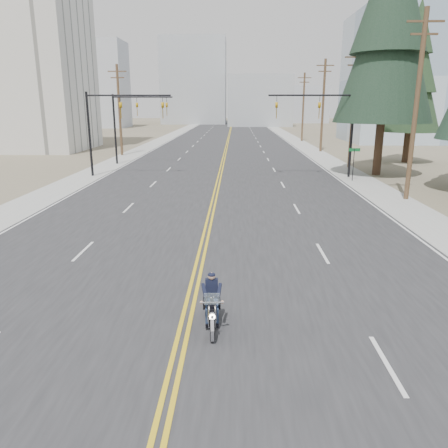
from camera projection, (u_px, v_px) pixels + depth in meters
name	position (u px, v px, depth m)	size (l,w,h in m)	color
road	(228.00, 141.00, 74.10)	(20.00, 200.00, 0.01)	#303033
sidewalk_left	(161.00, 141.00, 74.40)	(3.00, 200.00, 0.01)	#A5A5A0
sidewalk_right	(296.00, 141.00, 73.80)	(3.00, 200.00, 0.01)	#A5A5A0
traffic_mast_left	(112.00, 117.00, 36.39)	(7.10, 0.26, 7.00)	black
traffic_mast_right	(328.00, 118.00, 35.92)	(7.10, 0.26, 7.00)	black
traffic_mast_far	(131.00, 116.00, 44.13)	(6.10, 0.26, 7.00)	black
street_sign	(354.00, 159.00, 34.78)	(0.90, 0.06, 2.62)	black
utility_pole_b	(416.00, 104.00, 26.88)	(2.20, 0.30, 11.50)	brown
utility_pole_c	(353.00, 107.00, 41.41)	(2.20, 0.30, 11.00)	brown
utility_pole_d	(323.00, 104.00, 55.80)	(2.20, 0.30, 11.50)	brown
utility_pole_e	(303.00, 106.00, 72.26)	(2.20, 0.30, 11.00)	brown
utility_pole_left	(119.00, 109.00, 51.77)	(2.20, 0.30, 10.50)	brown
apartment_block	(10.00, 32.00, 56.41)	(18.00, 14.00, 30.00)	silver
glass_building	(425.00, 79.00, 70.62)	(24.00, 16.00, 20.00)	#9EB5CC
haze_bldg_a	(99.00, 85.00, 115.49)	(14.00, 12.00, 22.00)	#B7BCC6
haze_bldg_b	(259.00, 101.00, 125.06)	(18.00, 14.00, 14.00)	#ADB2B7
haze_bldg_c	(390.00, 92.00, 109.24)	(16.00, 12.00, 18.00)	#B7BCC6
haze_bldg_d	(194.00, 82.00, 138.46)	(20.00, 15.00, 26.00)	#ADB2B7
haze_bldg_e	(305.00, 105.00, 148.99)	(14.00, 14.00, 12.00)	#B7BCC6
haze_bldg_f	(66.00, 98.00, 131.14)	(12.00, 12.00, 16.00)	#ADB2B7
motorcyclist	(212.00, 302.00, 11.91)	(0.83, 1.94, 1.51)	black
conifer_tall	(391.00, 15.00, 35.01)	(8.09, 8.09, 22.47)	#382619
conifer_far	(415.00, 71.00, 44.33)	(6.01, 6.01, 16.09)	#382619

